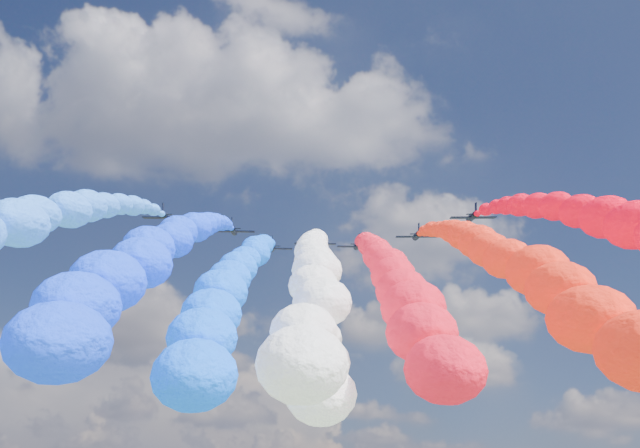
{
  "coord_description": "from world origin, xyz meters",
  "views": [
    {
      "loc": [
        -0.87,
        -143.38,
        55.53
      ],
      "look_at": [
        0.0,
        4.0,
        110.08
      ],
      "focal_mm": 46.98,
      "sensor_mm": 36.0,
      "label": 1
    }
  ],
  "objects": [
    {
      "name": "trail_3",
      "position": [
        -0.94,
        -42.81,
        86.29
      ],
      "size": [
        5.65,
        100.7,
        47.07
      ],
      "primitive_type": null,
      "color": "silver"
    },
    {
      "name": "jet_6",
      "position": [
        18.29,
        4.89,
        108.08
      ],
      "size": [
        8.25,
        11.14,
        4.84
      ],
      "primitive_type": null,
      "rotation": [
        0.24,
        0.0,
        -0.03
      ],
      "color": "black"
    },
    {
      "name": "jet_5",
      "position": [
        7.37,
        10.76,
        108.08
      ],
      "size": [
        8.26,
        11.15,
        4.84
      ],
      "primitive_type": null,
      "rotation": [
        0.24,
        0.0,
        0.03
      ],
      "color": "black"
    },
    {
      "name": "trail_7",
      "position": [
        26.95,
        -57.22,
        86.29
      ],
      "size": [
        5.65,
        100.7,
        47.07
      ],
      "primitive_type": null,
      "color": "red"
    },
    {
      "name": "jet_2",
      "position": [
        -9.4,
        11.99,
        108.08
      ],
      "size": [
        8.55,
        11.36,
        4.84
      ],
      "primitive_type": null,
      "rotation": [
        0.24,
        0.0,
        0.05
      ],
      "color": "black"
    },
    {
      "name": "jet_1",
      "position": [
        -16.07,
        2.16,
        108.08
      ],
      "size": [
        8.28,
        11.17,
        4.84
      ],
      "primitive_type": null,
      "rotation": [
        0.24,
        0.0,
        0.03
      ],
      "color": "black"
    },
    {
      "name": "trail_2",
      "position": [
        -9.4,
        -39.94,
        86.29
      ],
      "size": [
        5.65,
        100.7,
        47.07
      ],
      "primitive_type": null,
      "color": "#0B54FF"
    },
    {
      "name": "jet_3",
      "position": [
        -0.94,
        9.11,
        108.08
      ],
      "size": [
        8.26,
        11.15,
        4.84
      ],
      "primitive_type": null,
      "rotation": [
        0.24,
        0.0,
        0.03
      ],
      "color": "black"
    },
    {
      "name": "trail_0",
      "position": [
        -27.29,
        -56.79,
        86.29
      ],
      "size": [
        5.65,
        100.7,
        47.07
      ],
      "primitive_type": null,
      "color": "#2C72F7"
    },
    {
      "name": "trail_5",
      "position": [
        7.37,
        -41.17,
        86.29
      ],
      "size": [
        5.65,
        100.7,
        47.07
      ],
      "primitive_type": null,
      "color": "red"
    },
    {
      "name": "trail_4",
      "position": [
        -0.87,
        -29.92,
        86.29
      ],
      "size": [
        5.65,
        100.7,
        47.07
      ],
      "primitive_type": null,
      "color": "white"
    },
    {
      "name": "jet_0",
      "position": [
        -27.29,
        -4.86,
        108.08
      ],
      "size": [
        8.18,
        11.09,
        4.84
      ],
      "primitive_type": null,
      "rotation": [
        0.24,
        0.0,
        0.02
      ],
      "color": "black"
    },
    {
      "name": "trail_1",
      "position": [
        -16.07,
        -49.77,
        86.29
      ],
      "size": [
        5.65,
        100.7,
        47.07
      ],
      "primitive_type": null,
      "color": "#113AFC"
    },
    {
      "name": "jet_4",
      "position": [
        -0.87,
        22.01,
        108.08
      ],
      "size": [
        8.07,
        11.01,
        4.84
      ],
      "primitive_type": null,
      "rotation": [
        0.24,
        0.0,
        -0.01
      ],
      "color": "black"
    },
    {
      "name": "jet_7",
      "position": [
        26.95,
        -5.29,
        108.08
      ],
      "size": [
        8.2,
        11.11,
        4.84
      ],
      "primitive_type": null,
      "rotation": [
        0.24,
        0.0,
        -0.02
      ],
      "color": "black"
    },
    {
      "name": "trail_6",
      "position": [
        18.29,
        -47.04,
        86.29
      ],
      "size": [
        5.65,
        100.7,
        47.07
      ],
      "primitive_type": null,
      "color": "red"
    }
  ]
}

